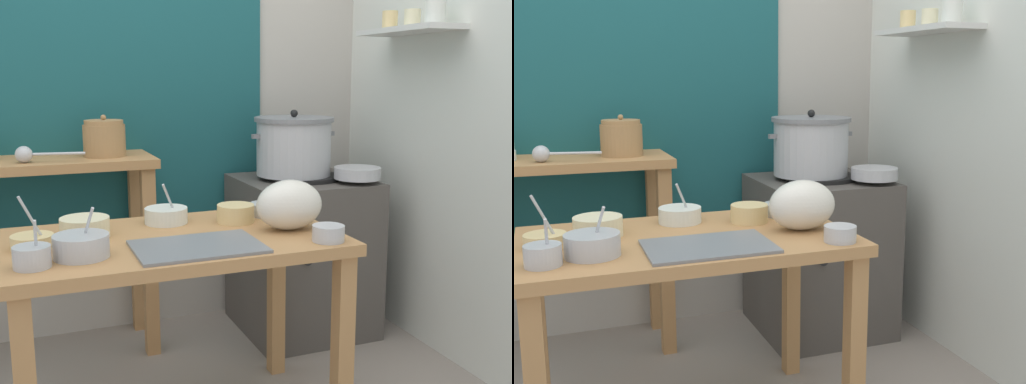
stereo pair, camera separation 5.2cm
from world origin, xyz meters
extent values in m
cube|color=#B2ADA3|center=(0.10, 1.10, 1.30)|extent=(4.40, 0.10, 2.60)
cube|color=#195156|center=(-0.15, 1.04, 1.35)|extent=(1.90, 0.02, 2.10)
cube|color=silver|center=(1.40, 0.20, 1.30)|extent=(0.10, 3.20, 2.60)
cube|color=silver|center=(1.25, 0.40, 1.45)|extent=(0.20, 0.56, 0.02)
cylinder|color=silver|center=(1.25, 0.22, 1.51)|extent=(0.08, 0.08, 0.09)
cylinder|color=beige|center=(1.25, 0.37, 1.50)|extent=(0.07, 0.07, 0.07)
cylinder|color=#E5C684|center=(1.25, 0.55, 1.50)|extent=(0.07, 0.07, 0.08)
cube|color=#B27F4C|center=(0.08, 0.03, 0.70)|extent=(1.10, 0.66, 0.04)
cube|color=#B27F4C|center=(0.58, -0.25, 0.34)|extent=(0.06, 0.06, 0.68)
cube|color=#B27F4C|center=(-0.42, 0.31, 0.34)|extent=(0.06, 0.06, 0.68)
cube|color=#B27F4C|center=(0.58, 0.31, 0.34)|extent=(0.06, 0.06, 0.68)
cube|color=#B27F4C|center=(-0.30, 0.83, 0.88)|extent=(0.96, 0.40, 0.04)
cube|color=#B27F4C|center=(0.13, 0.68, 0.43)|extent=(0.06, 0.06, 0.86)
cube|color=#B27F4C|center=(0.13, 0.98, 0.43)|extent=(0.06, 0.06, 0.86)
cube|color=#4C4742|center=(0.89, 0.70, 0.38)|extent=(0.60, 0.60, 0.76)
cylinder|color=black|center=(0.89, 0.70, 0.77)|extent=(0.36, 0.36, 0.02)
cylinder|color=black|center=(0.77, 0.40, 0.45)|extent=(0.04, 0.02, 0.04)
cylinder|color=#B7BABF|center=(0.85, 0.72, 0.91)|extent=(0.36, 0.36, 0.26)
cylinder|color=slate|center=(0.85, 0.72, 1.05)|extent=(0.38, 0.38, 0.02)
sphere|color=black|center=(0.85, 0.72, 1.08)|extent=(0.04, 0.04, 0.04)
cube|color=slate|center=(0.65, 0.72, 0.97)|extent=(0.04, 0.02, 0.02)
cube|color=slate|center=(1.05, 0.72, 0.97)|extent=(0.04, 0.02, 0.02)
cylinder|color=#A37A4C|center=(-0.03, 0.83, 0.97)|extent=(0.18, 0.18, 0.14)
cylinder|color=#A37A4C|center=(-0.03, 0.83, 1.05)|extent=(0.17, 0.17, 0.02)
sphere|color=#A37A4C|center=(-0.03, 0.83, 1.07)|extent=(0.02, 0.02, 0.02)
sphere|color=#B7BABF|center=(-0.37, 0.73, 0.94)|extent=(0.07, 0.07, 0.07)
cylinder|color=#B7BABF|center=(-0.23, 0.71, 0.94)|extent=(0.21, 0.05, 0.01)
cube|color=slate|center=(0.11, -0.14, 0.72)|extent=(0.40, 0.28, 0.01)
ellipsoid|color=silver|center=(0.48, -0.03, 0.81)|extent=(0.24, 0.17, 0.18)
cylinder|color=#B7BABF|center=(1.08, 0.51, 0.81)|extent=(0.22, 0.22, 0.05)
cylinder|color=beige|center=(-0.20, 0.13, 0.75)|extent=(0.16, 0.16, 0.07)
cylinder|color=maroon|center=(-0.20, 0.13, 0.78)|extent=(0.14, 0.14, 0.01)
cylinder|color=#B7BABF|center=(-0.38, -0.16, 0.75)|extent=(0.11, 0.11, 0.06)
cylinder|color=beige|center=(-0.38, -0.16, 0.78)|extent=(0.09, 0.09, 0.01)
cylinder|color=#B7BABF|center=(-0.36, -0.16, 0.79)|extent=(0.01, 0.06, 0.14)
cylinder|color=silver|center=(0.10, 0.22, 0.75)|extent=(0.16, 0.16, 0.06)
cylinder|color=brown|center=(0.10, 0.22, 0.77)|extent=(0.13, 0.13, 0.01)
cylinder|color=#B7BABF|center=(0.11, 0.21, 0.80)|extent=(0.08, 0.07, 0.15)
cylinder|color=#E5C684|center=(0.34, 0.14, 0.75)|extent=(0.14, 0.14, 0.07)
cylinder|color=#337238|center=(0.34, 0.14, 0.78)|extent=(0.12, 0.12, 0.01)
cylinder|color=#B7BABF|center=(-0.24, -0.11, 0.75)|extent=(0.17, 0.17, 0.07)
cylinder|color=#BFB28C|center=(-0.24, -0.11, 0.78)|extent=(0.14, 0.14, 0.01)
cylinder|color=#B7BABF|center=(-0.22, -0.10, 0.80)|extent=(0.05, 0.07, 0.15)
cylinder|color=#B7BABF|center=(0.49, 0.20, 0.74)|extent=(0.14, 0.14, 0.05)
cylinder|color=#BFB28C|center=(0.49, 0.20, 0.76)|extent=(0.12, 0.12, 0.01)
cylinder|color=#B7BABF|center=(0.54, -0.22, 0.75)|extent=(0.11, 0.11, 0.05)
cylinder|color=#BFB28C|center=(0.54, -0.22, 0.77)|extent=(0.09, 0.09, 0.01)
cylinder|color=#E5C684|center=(-0.37, 0.05, 0.74)|extent=(0.13, 0.13, 0.04)
cylinder|color=beige|center=(-0.37, 0.05, 0.76)|extent=(0.11, 0.11, 0.01)
cylinder|color=#B7BABF|center=(-0.36, 0.03, 0.81)|extent=(0.09, 0.04, 0.17)
camera|label=1|loc=(-0.40, -1.93, 1.25)|focal=42.90mm
camera|label=2|loc=(-0.35, -1.95, 1.25)|focal=42.90mm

